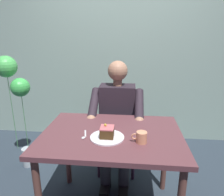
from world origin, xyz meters
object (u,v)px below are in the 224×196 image
Objects in this scene: dining_table at (112,143)px; chair at (118,126)px; seated_person at (117,120)px; coffee_cup at (141,137)px; dessert_spoon at (84,136)px; balloon_display at (14,88)px; cake_slice at (107,132)px.

dining_table is 1.20× the size of chair.
seated_person is 11.21× the size of coffee_cup.
dessert_spoon is at bearing 21.33° from dining_table.
seated_person is 1.11m from balloon_display.
dining_table is 9.77× the size of coffee_cup.
balloon_display is (1.07, -0.01, 0.30)m from seated_person.
cake_slice is 0.18m from dessert_spoon.
coffee_cup is 0.77× the size of dessert_spoon.
cake_slice reaches higher than dessert_spoon.
chair is 0.23m from seated_person.
seated_person is 0.97× the size of balloon_display.
chair is at bearing -104.40° from dessert_spoon.
dessert_spoon is at bearing -6.96° from coffee_cup.
seated_person is at bearing -90.00° from dining_table.
dining_table is 0.71m from chair.
coffee_cup is (-0.22, 0.82, 0.30)m from chair.
cake_slice is 0.25m from coffee_cup.
seated_person is at bearing -71.19° from coffee_cup.
dining_table is at bearing -158.67° from dessert_spoon.
dessert_spoon is (0.20, 0.08, 0.09)m from dining_table.
dining_table is 0.23m from dessert_spoon.
dining_table is at bearing 153.63° from balloon_display.
dessert_spoon is at bearing 71.67° from seated_person.
seated_person is at bearing -108.33° from dessert_spoon.
seated_person is 0.64m from dessert_spoon.
balloon_display is (1.05, -0.62, 0.14)m from cake_slice.
balloon_display is (1.07, 0.16, 0.45)m from chair.
balloon_display is at bearing -27.04° from coffee_cup.
cake_slice is at bearing 177.50° from dessert_spoon.
dessert_spoon is (0.20, 0.60, 0.11)m from seated_person.
dining_table is 0.29m from coffee_cup.
dining_table is 0.84× the size of balloon_display.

